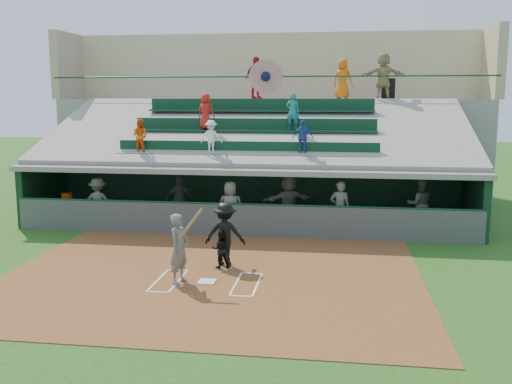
# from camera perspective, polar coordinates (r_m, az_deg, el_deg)

# --- Properties ---
(ground) EXTENTS (100.00, 100.00, 0.00)m
(ground) POSITION_cam_1_polar(r_m,az_deg,el_deg) (14.80, -4.92, -9.04)
(ground) COLOR #224F16
(ground) RESTS_ON ground
(dirt_slab) EXTENTS (11.00, 9.00, 0.02)m
(dirt_slab) POSITION_cam_1_polar(r_m,az_deg,el_deg) (15.26, -4.49, -8.42)
(dirt_slab) COLOR brown
(dirt_slab) RESTS_ON ground
(home_plate) EXTENTS (0.43, 0.43, 0.03)m
(home_plate) POSITION_cam_1_polar(r_m,az_deg,el_deg) (14.79, -4.92, -8.92)
(home_plate) COLOR white
(home_plate) RESTS_ON dirt_slab
(batters_box_chalk) EXTENTS (2.65, 1.85, 0.01)m
(batters_box_chalk) POSITION_cam_1_polar(r_m,az_deg,el_deg) (14.79, -4.92, -8.96)
(batters_box_chalk) COLOR silver
(batters_box_chalk) RESTS_ON dirt_slab
(dugout_floor) EXTENTS (16.00, 3.50, 0.04)m
(dugout_floor) POSITION_cam_1_polar(r_m,az_deg,el_deg) (21.19, -0.82, -3.27)
(dugout_floor) COLOR gray
(dugout_floor) RESTS_ON ground
(concourse_slab) EXTENTS (20.00, 3.00, 4.60)m
(concourse_slab) POSITION_cam_1_polar(r_m,az_deg,el_deg) (27.46, 1.35, 4.46)
(concourse_slab) COLOR gray
(concourse_slab) RESTS_ON ground
(grandstand) EXTENTS (20.40, 10.40, 7.80)m
(grandstand) POSITION_cam_1_polar(r_m,az_deg,el_deg) (24.52, 0.51, 3.77)
(grandstand) COLOR #4D534E
(grandstand) RESTS_ON ground
(batter_at_plate) EXTENTS (0.92, 0.79, 1.95)m
(batter_at_plate) POSITION_cam_1_polar(r_m,az_deg,el_deg) (14.56, -7.67, -5.61)
(batter_at_plate) COLOR #555853
(batter_at_plate) RESTS_ON dirt_slab
(catcher) EXTENTS (0.57, 0.48, 1.05)m
(catcher) POSITION_cam_1_polar(r_m,az_deg,el_deg) (15.85, -3.52, -5.70)
(catcher) COLOR black
(catcher) RESTS_ON dirt_slab
(home_umpire) EXTENTS (1.17, 0.70, 1.77)m
(home_umpire) POSITION_cam_1_polar(r_m,az_deg,el_deg) (16.04, -3.12, -4.19)
(home_umpire) COLOR black
(home_umpire) RESTS_ON dirt_slab
(dugout_bench) EXTENTS (15.72, 2.36, 0.47)m
(dugout_bench) POSITION_cam_1_polar(r_m,az_deg,el_deg) (22.22, -0.16, -2.00)
(dugout_bench) COLOR #8F5F34
(dugout_bench) RESTS_ON dugout_floor
(white_table) EXTENTS (0.77, 0.59, 0.66)m
(white_table) POSITION_cam_1_polar(r_m,az_deg,el_deg) (22.87, -18.25, -1.91)
(white_table) COLOR white
(white_table) RESTS_ON dugout_floor
(water_cooler) EXTENTS (0.41, 0.41, 0.41)m
(water_cooler) POSITION_cam_1_polar(r_m,az_deg,el_deg) (22.73, -18.40, -0.61)
(water_cooler) COLOR #ED570D
(water_cooler) RESTS_ON white_table
(dugout_player_a) EXTENTS (1.25, 0.87, 1.77)m
(dugout_player_a) POSITION_cam_1_polar(r_m,az_deg,el_deg) (21.55, -15.51, -0.95)
(dugout_player_a) COLOR #61645F
(dugout_player_a) RESTS_ON dugout_floor
(dugout_player_b) EXTENTS (1.06, 0.57, 1.71)m
(dugout_player_b) POSITION_cam_1_polar(r_m,az_deg,el_deg) (21.78, -7.63, -0.66)
(dugout_player_b) COLOR #535550
(dugout_player_b) RESTS_ON dugout_floor
(dugout_player_c) EXTENTS (0.93, 0.64, 1.82)m
(dugout_player_c) POSITION_cam_1_polar(r_m,az_deg,el_deg) (19.60, -2.57, -1.54)
(dugout_player_c) COLOR #535651
(dugout_player_c) RESTS_ON dugout_floor
(dugout_player_d) EXTENTS (1.89, 1.29, 1.96)m
(dugout_player_d) POSITION_cam_1_polar(r_m,az_deg,el_deg) (20.30, 3.25, -0.98)
(dugout_player_d) COLOR #61645F
(dugout_player_d) RESTS_ON dugout_floor
(dugout_player_e) EXTENTS (0.69, 0.46, 1.86)m
(dugout_player_e) POSITION_cam_1_polar(r_m,az_deg,el_deg) (19.59, 8.38, -1.59)
(dugout_player_e) COLOR #5F625C
(dugout_player_e) RESTS_ON dugout_floor
(dugout_player_f) EXTENTS (0.96, 0.79, 1.84)m
(dugout_player_f) POSITION_cam_1_polar(r_m,az_deg,el_deg) (20.96, 16.03, -1.16)
(dugout_player_f) COLOR #61635E
(dugout_player_f) RESTS_ON dugout_floor
(trash_bin) EXTENTS (0.62, 0.62, 0.93)m
(trash_bin) POSITION_cam_1_polar(r_m,az_deg,el_deg) (26.81, 13.08, 10.01)
(trash_bin) COLOR black
(trash_bin) RESTS_ON concourse_slab
(concourse_staff_a) EXTENTS (1.22, 0.87, 1.92)m
(concourse_staff_a) POSITION_cam_1_polar(r_m,az_deg,el_deg) (26.55, 0.03, 11.34)
(concourse_staff_a) COLOR red
(concourse_staff_a) RESTS_ON concourse_slab
(concourse_staff_b) EXTENTS (1.01, 0.80, 1.80)m
(concourse_staff_b) POSITION_cam_1_polar(r_m,az_deg,el_deg) (26.48, 8.67, 11.10)
(concourse_staff_b) COLOR orange
(concourse_staff_b) RESTS_ON concourse_slab
(concourse_staff_c) EXTENTS (1.87, 0.65, 2.00)m
(concourse_staff_c) POSITION_cam_1_polar(r_m,az_deg,el_deg) (25.94, 12.61, 11.25)
(concourse_staff_c) COLOR tan
(concourse_staff_c) RESTS_ON concourse_slab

